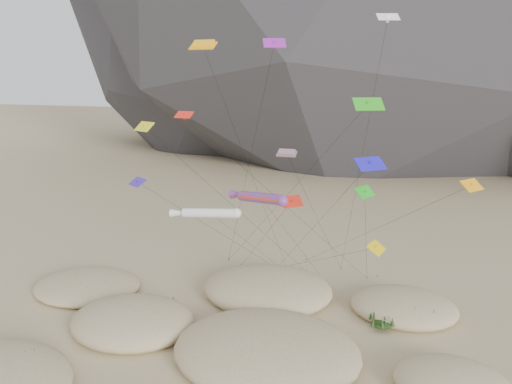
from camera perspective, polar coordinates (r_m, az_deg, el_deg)
ground at (r=42.32m, az=-3.49°, el=-20.57°), size 500.00×500.00×0.00m
dunes at (r=45.22m, az=-4.46°, el=-17.09°), size 47.82×37.28×3.53m
dune_grass at (r=45.75m, az=-2.84°, el=-16.43°), size 42.23×29.37×1.57m
kite_stakes at (r=62.17m, az=5.54°, el=-8.62°), size 18.72×4.12×0.30m
rainbow_tube_kite at (r=45.56m, az=0.35°, el=-0.66°), size 7.50×14.84×13.27m
white_tube_kite at (r=46.30m, az=-5.65°, el=-2.42°), size 7.05×16.78×11.67m
orange_parafoil at (r=51.80m, az=-5.96°, el=16.07°), size 8.32×9.68×26.73m
multi_parafoil at (r=47.92m, az=3.65°, el=4.19°), size 5.17×13.27×16.50m
delta_kites at (r=44.83m, az=5.55°, el=4.58°), size 32.43×22.19×28.41m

